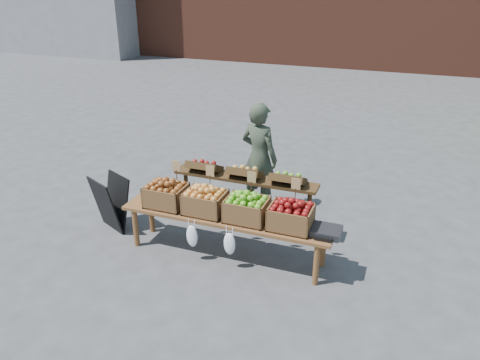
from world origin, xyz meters
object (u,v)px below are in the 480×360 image
at_px(crate_golden_apples, 166,196).
at_px(crate_green_apples, 291,217).
at_px(back_table, 245,196).
at_px(display_bench, 226,236).
at_px(vendor, 259,157).
at_px(crate_red_apples, 247,210).
at_px(chalkboard_sign, 111,203).
at_px(crate_russet_pears, 205,202).
at_px(weighing_scale, 326,231).

bearing_deg(crate_golden_apples, crate_green_apples, 0.00).
distance_m(back_table, display_bench, 0.76).
relative_size(vendor, back_table, 0.79).
distance_m(back_table, crate_red_apples, 0.80).
xyz_separation_m(chalkboard_sign, crate_russet_pears, (1.49, -0.08, 0.31)).
xyz_separation_m(vendor, display_bench, (0.04, -1.41, -0.54)).
height_order(back_table, crate_golden_apples, back_table).
relative_size(crate_red_apples, weighing_scale, 1.47).
bearing_deg(chalkboard_sign, crate_golden_apples, 20.14).
bearing_deg(crate_green_apples, weighing_scale, 0.00).
distance_m(chalkboard_sign, back_table, 1.87).
bearing_deg(vendor, crate_russet_pears, 96.93).
distance_m(crate_golden_apples, crate_red_apples, 1.10).
bearing_deg(crate_red_apples, crate_russet_pears, 180.00).
height_order(display_bench, crate_green_apples, crate_green_apples).
bearing_deg(weighing_scale, crate_green_apples, 180.00).
bearing_deg(crate_green_apples, chalkboard_sign, 178.27).
distance_m(display_bench, crate_red_apples, 0.51).
relative_size(vendor, weighing_scale, 4.88).
bearing_deg(vendor, crate_red_apples, 119.02).
xyz_separation_m(crate_russet_pears, weighing_scale, (1.52, 0.00, -0.10)).
xyz_separation_m(chalkboard_sign, weighing_scale, (3.01, -0.08, 0.21)).
distance_m(crate_russet_pears, crate_green_apples, 1.10).
distance_m(vendor, crate_golden_apples, 1.62).
height_order(chalkboard_sign, crate_golden_apples, crate_golden_apples).
height_order(display_bench, crate_red_apples, crate_red_apples).
relative_size(display_bench, crate_green_apples, 5.40).
relative_size(vendor, crate_golden_apples, 3.32).
distance_m(chalkboard_sign, crate_golden_apples, 0.99).
bearing_deg(display_bench, crate_golden_apples, 180.00).
relative_size(crate_red_apples, crate_green_apples, 1.00).
relative_size(crate_golden_apples, weighing_scale, 1.47).
height_order(back_table, display_bench, back_table).
distance_m(crate_golden_apples, crate_russet_pears, 0.55).
relative_size(chalkboard_sign, weighing_scale, 2.33).
distance_m(chalkboard_sign, crate_green_apples, 2.61).
distance_m(chalkboard_sign, display_bench, 1.77).
distance_m(crate_golden_apples, weighing_scale, 2.08).
relative_size(crate_green_apples, weighing_scale, 1.47).
distance_m(back_table, crate_russet_pears, 0.79).
relative_size(chalkboard_sign, back_table, 0.38).
xyz_separation_m(display_bench, crate_russet_pears, (-0.28, 0.00, 0.42)).
xyz_separation_m(crate_red_apples, crate_green_apples, (0.55, 0.00, 0.00)).
bearing_deg(weighing_scale, crate_red_apples, 180.00).
xyz_separation_m(back_table, display_bench, (0.01, -0.72, -0.24)).
bearing_deg(crate_red_apples, crate_golden_apples, 180.00).
bearing_deg(crate_red_apples, chalkboard_sign, 177.80).
height_order(back_table, crate_green_apples, back_table).
bearing_deg(crate_russet_pears, crate_golden_apples, 180.00).
distance_m(crate_golden_apples, crate_green_apples, 1.65).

